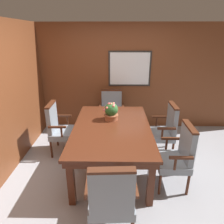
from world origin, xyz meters
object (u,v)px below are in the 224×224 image
chair_left_far (59,127)px  potted_plant (111,111)px  chair_head_far (112,110)px  chair_right_near (178,154)px  chair_right_far (165,128)px  dining_table (112,131)px  chair_head_near (111,199)px

chair_left_far → potted_plant: bearing=-100.0°
chair_head_far → chair_right_near: size_ratio=1.00×
chair_right_near → chair_left_far: bearing=-113.6°
chair_right_far → potted_plant: bearing=-83.0°
dining_table → chair_left_far: (-1.03, 0.45, -0.14)m
chair_head_far → chair_right_far: (1.03, -0.93, 0.00)m
chair_right_near → chair_right_far: same height
potted_plant → chair_right_far: bearing=7.0°
chair_head_far → potted_plant: size_ratio=3.10×
chair_right_near → chair_head_far: bearing=-149.9°
chair_head_far → chair_right_far: same height
dining_table → chair_head_far: bearing=91.2°
dining_table → chair_head_far: 1.35m
chair_left_far → chair_right_near: (2.02, -0.91, 0.00)m
chair_head_near → chair_right_near: bearing=-141.1°
chair_right_near → potted_plant: potted_plant is taller
chair_head_near → potted_plant: potted_plant is taller
chair_head_far → chair_head_near: (0.05, -2.67, 0.00)m
chair_left_far → chair_right_near: 2.21m
chair_head_far → potted_plant: (0.01, -1.05, 0.38)m
chair_head_far → chair_right_near: (1.02, -1.81, 0.00)m
chair_right_near → chair_head_near: 1.30m
chair_head_near → chair_right_far: bearing=-122.2°
chair_left_far → potted_plant: potted_plant is taller
dining_table → chair_right_far: 1.09m
chair_head_near → dining_table: bearing=-92.0°
chair_left_far → chair_head_far: 1.34m
chair_left_far → chair_right_far: same height
dining_table → potted_plant: (-0.02, 0.29, 0.24)m
chair_right_far → chair_head_near: bearing=-29.3°
chair_head_near → chair_right_far: same height
chair_right_far → dining_table: bearing=-67.3°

